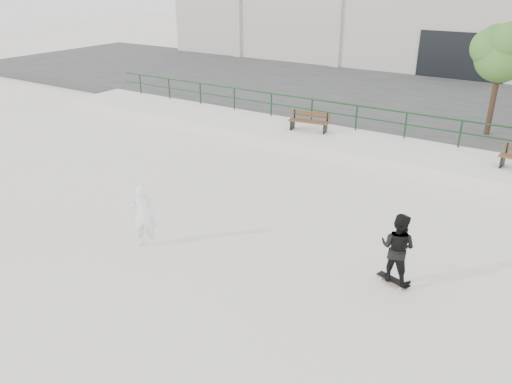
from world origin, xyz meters
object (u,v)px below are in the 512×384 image
Objects in this scene: seated_skater at (143,216)px; tree at (504,51)px; standing_skater at (397,248)px; bench_left at (309,122)px; skateboard at (393,280)px.

tree is at bearing -146.67° from seated_skater.
seated_skater is at bearing 22.13° from standing_skater.
skateboard is at bearing -61.36° from bench_left.
seated_skater reaches higher than bench_left.
skateboard is (6.25, -7.92, -0.80)m from bench_left.
seated_skater is at bearing -97.22° from bench_left.
bench_left is 1.06× the size of standing_skater.
tree is at bearing 107.61° from skateboard.
bench_left is 10.09m from standing_skater.
standing_skater is 0.98× the size of seated_skater.
bench_left reaches higher than skateboard.
skateboard is at bearing 158.81° from standing_skater.
bench_left is at bearing -120.64° from seated_skater.
tree reaches higher than standing_skater.
skateboard is at bearing 163.69° from seated_skater.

